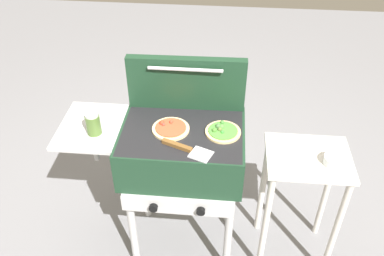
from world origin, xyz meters
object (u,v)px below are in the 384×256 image
Objects in this scene: spatula at (187,149)px; topping_bowl_near at (335,161)px; sauce_jar at (93,124)px; prep_table at (302,187)px; pizza_pepperoni at (171,128)px; grill at (180,152)px; pizza_veggie at (223,131)px.

spatula reaches higher than topping_bowl_near.
sauce_jar is 1.17m from prep_table.
pizza_pepperoni is 0.80m from prep_table.
grill is at bearing -179.63° from prep_table.
topping_bowl_near is at bearing 0.68° from sauce_jar.
grill is 0.16m from pizza_pepperoni.
topping_bowl_near is (0.57, -0.05, -0.11)m from pizza_veggie.
pizza_veggie reaches higher than topping_bowl_near.
sauce_jar reaches higher than grill.
pizza_pepperoni is at bearing 179.87° from pizza_veggie.
spatula is at bearing -166.32° from prep_table.
topping_bowl_near is at bearing -3.46° from pizza_pepperoni.
pizza_pepperoni reaches higher than topping_bowl_near.
sauce_jar is at bearing -176.88° from prep_table.
pizza_veggie is 0.59m from topping_bowl_near.
grill is 0.27m from pizza_veggie.
pizza_pepperoni is at bearing 168.36° from grill.
sauce_jar is 1.23m from topping_bowl_near.
pizza_veggie is 1.52× the size of sauce_jar.
prep_table is at bearing -0.42° from pizza_pepperoni.
pizza_pepperoni is at bearing 9.74° from sauce_jar.
sauce_jar reaches higher than spatula.
spatula reaches higher than grill.
spatula is (-0.17, -0.16, -0.00)m from pizza_veggie.
grill reaches higher than prep_table.
grill is 8.04× the size of sauce_jar.
pizza_veggie is at bearing 5.71° from sauce_jar.
grill is 1.23× the size of prep_table.
sauce_jar is (-0.65, -0.06, 0.05)m from pizza_veggie.
grill is at bearing -11.64° from pizza_pepperoni.
grill is 5.29× the size of pizza_veggie.
spatula is (0.05, -0.15, 0.15)m from grill.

